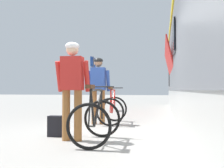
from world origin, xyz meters
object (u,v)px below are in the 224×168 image
object	(u,v)px
bicycle_far_black	(96,119)
backpack_on_platform	(56,126)
cyclist_near_in_blue	(98,84)
bicycle_near_red	(113,109)
platform_sign_post	(93,74)
cyclist_far_in_red	(72,82)

from	to	relation	value
bicycle_far_black	backpack_on_platform	size ratio (longest dim) A/B	2.76
backpack_on_platform	cyclist_near_in_blue	bearing A→B (deg)	73.32
bicycle_near_red	bicycle_far_black	bearing A→B (deg)	-84.98
bicycle_far_black	platform_sign_post	bearing A→B (deg)	106.77
bicycle_far_black	bicycle_near_red	bearing A→B (deg)	95.02
cyclist_far_in_red	platform_sign_post	xyz separation A→B (m)	(-1.48, 6.37, 0.57)
cyclist_near_in_blue	bicycle_near_red	distance (m)	0.76
cyclist_far_in_red	backpack_on_platform	xyz separation A→B (m)	(-0.46, 0.31, -0.85)
cyclist_near_in_blue	platform_sign_post	xyz separation A→B (m)	(-1.38, 4.22, 0.57)
cyclist_near_in_blue	cyclist_far_in_red	distance (m)	2.16
cyclist_far_in_red	bicycle_far_black	bearing A→B (deg)	-11.78
cyclist_near_in_blue	cyclist_far_in_red	xyz separation A→B (m)	(0.10, -2.15, 0.00)
bicycle_far_black	platform_sign_post	size ratio (longest dim) A/B	0.46
bicycle_near_red	platform_sign_post	xyz separation A→B (m)	(-1.74, 4.04, 1.22)
bicycle_far_black	cyclist_far_in_red	bearing A→B (deg)	168.22
bicycle_near_red	bicycle_far_black	world-z (taller)	same
backpack_on_platform	cyclist_far_in_red	bearing A→B (deg)	-39.93
platform_sign_post	cyclist_far_in_red	bearing A→B (deg)	-76.94
cyclist_near_in_blue	platform_sign_post	distance (m)	4.48
bicycle_far_black	cyclist_near_in_blue	bearing A→B (deg)	104.15
cyclist_near_in_blue	cyclist_far_in_red	bearing A→B (deg)	-87.43
cyclist_far_in_red	bicycle_far_black	xyz separation A→B (m)	(0.47, -0.10, -0.65)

